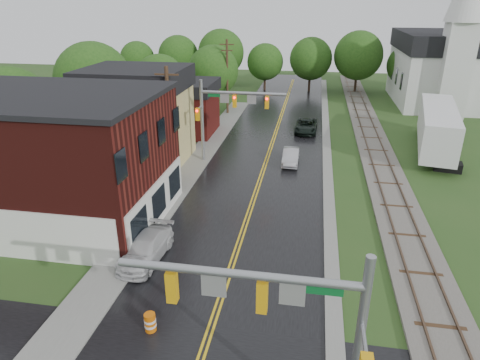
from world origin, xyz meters
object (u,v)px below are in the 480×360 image
(tree_left_e, at_px, (214,72))
(tree_left_c, at_px, (161,82))
(pickup_white, at_px, (146,249))
(tree_left_a, at_px, (13,112))
(semi_trailer, at_px, (437,127))
(brick_building, at_px, (49,158))
(traffic_signal_far, at_px, (226,107))
(sedan_silver, at_px, (291,157))
(traffic_signal_near, at_px, (287,314))
(church, at_px, (440,61))
(tree_left_b, at_px, (95,83))
(suv_dark, at_px, (306,126))
(utility_pole_c, at_px, (227,76))
(construction_barrel, at_px, (150,322))
(utility_pole_b, at_px, (170,124))

(tree_left_e, bearing_deg, tree_left_c, -129.81)
(tree_left_e, xyz_separation_m, pickup_white, (4.05, -34.86, -4.13))
(tree_left_a, bearing_deg, tree_left_c, 71.57)
(semi_trailer, bearing_deg, brick_building, -147.01)
(tree_left_e, distance_m, pickup_white, 35.33)
(pickup_white, bearing_deg, traffic_signal_far, 88.68)
(sedan_silver, bearing_deg, traffic_signal_far, -174.23)
(traffic_signal_near, relative_size, traffic_signal_far, 1.00)
(church, bearing_deg, pickup_white, -120.15)
(pickup_white, bearing_deg, brick_building, 156.19)
(tree_left_b, relative_size, suv_dark, 1.97)
(brick_building, xyz_separation_m, traffic_signal_far, (9.01, 12.00, 0.82))
(sedan_silver, bearing_deg, utility_pole_c, 118.63)
(church, xyz_separation_m, tree_left_c, (-33.85, -13.84, -1.32))
(construction_barrel, bearing_deg, semi_trailer, 56.68)
(pickup_white, bearing_deg, utility_pole_c, 96.92)
(tree_left_c, distance_m, sedan_silver, 20.59)
(tree_left_b, xyz_separation_m, tree_left_c, (4.00, 8.00, -1.21))
(traffic_signal_near, distance_m, traffic_signal_far, 25.94)
(utility_pole_b, relative_size, suv_dark, 1.83)
(brick_building, relative_size, suv_dark, 2.90)
(utility_pole_c, xyz_separation_m, tree_left_a, (-13.05, -22.10, 0.39))
(suv_dark, xyz_separation_m, sedan_silver, (-1.04, -9.92, -0.04))
(tree_left_b, relative_size, tree_left_c, 1.27)
(brick_building, relative_size, tree_left_e, 1.75)
(tree_left_a, bearing_deg, tree_left_e, 65.38)
(utility_pole_c, relative_size, tree_left_c, 1.18)
(tree_left_c, bearing_deg, sedan_silver, -37.55)
(pickup_white, bearing_deg, construction_barrel, -63.65)
(utility_pole_b, bearing_deg, tree_left_a, -179.55)
(tree_left_a, height_order, sedan_silver, tree_left_a)
(utility_pole_b, relative_size, sedan_silver, 2.29)
(semi_trailer, relative_size, construction_barrel, 15.46)
(tree_left_c, height_order, tree_left_e, tree_left_e)
(traffic_signal_far, relative_size, tree_left_b, 0.76)
(brick_building, distance_m, suv_dark, 27.65)
(traffic_signal_near, bearing_deg, brick_building, 140.83)
(traffic_signal_far, bearing_deg, tree_left_a, -162.70)
(tree_left_a, distance_m, suv_dark, 28.19)
(brick_building, distance_m, tree_left_b, 17.80)
(pickup_white, bearing_deg, traffic_signal_near, -44.09)
(traffic_signal_far, xyz_separation_m, pickup_white, (-1.33, -15.96, -4.29))
(traffic_signal_near, xyz_separation_m, sedan_silver, (-1.29, 25.57, -4.32))
(utility_pole_c, bearing_deg, church, 19.97)
(traffic_signal_far, height_order, pickup_white, traffic_signal_far)
(utility_pole_c, relative_size, suv_dark, 1.83)
(church, distance_m, pickup_white, 49.64)
(tree_left_e, bearing_deg, utility_pole_b, -85.10)
(tree_left_a, height_order, construction_barrel, tree_left_a)
(church, relative_size, pickup_white, 4.26)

